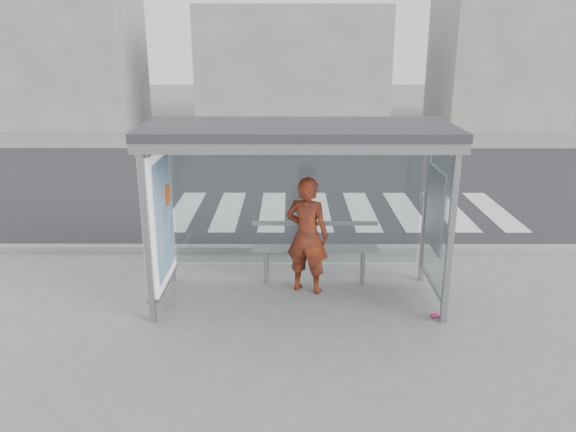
# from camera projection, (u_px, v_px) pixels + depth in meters

# --- Properties ---
(ground) EXTENTS (80.00, 80.00, 0.00)m
(ground) POSITION_uv_depth(u_px,v_px,m) (297.00, 299.00, 8.42)
(ground) COLOR slate
(ground) RESTS_ON ground
(road) EXTENTS (30.00, 10.00, 0.01)m
(road) POSITION_uv_depth(u_px,v_px,m) (294.00, 183.00, 15.09)
(road) COLOR #242426
(road) RESTS_ON ground
(curb) EXTENTS (30.00, 0.18, 0.12)m
(curb) POSITION_uv_depth(u_px,v_px,m) (296.00, 249.00, 10.26)
(curb) COLOR gray
(curb) RESTS_ON ground
(crosswalk) EXTENTS (7.55, 3.00, 0.00)m
(crosswalk) POSITION_uv_depth(u_px,v_px,m) (339.00, 211.00, 12.70)
(crosswalk) COLOR silver
(crosswalk) RESTS_ON ground
(bus_shelter) EXTENTS (4.25, 1.65, 2.62)m
(bus_shelter) POSITION_uv_depth(u_px,v_px,m) (272.00, 169.00, 7.88)
(bus_shelter) COLOR gray
(bus_shelter) RESTS_ON ground
(building_left) EXTENTS (6.00, 5.00, 6.00)m
(building_left) POSITION_uv_depth(u_px,v_px,m) (66.00, 55.00, 24.69)
(building_left) COLOR gray
(building_left) RESTS_ON ground
(building_center) EXTENTS (8.00, 5.00, 5.00)m
(building_center) POSITION_uv_depth(u_px,v_px,m) (292.00, 67.00, 24.81)
(building_center) COLOR gray
(building_center) RESTS_ON ground
(building_right) EXTENTS (5.00, 5.00, 7.00)m
(building_right) POSITION_uv_depth(u_px,v_px,m) (498.00, 43.00, 24.48)
(building_right) COLOR gray
(building_right) RESTS_ON ground
(person) EXTENTS (0.77, 0.64, 1.82)m
(person) POSITION_uv_depth(u_px,v_px,m) (307.00, 235.00, 8.45)
(person) COLOR #C24712
(person) RESTS_ON ground
(bench) EXTENTS (1.96, 0.24, 1.01)m
(bench) POSITION_uv_depth(u_px,v_px,m) (315.00, 248.00, 8.79)
(bench) COLOR gray
(bench) RESTS_ON ground
(soda_can) EXTENTS (0.14, 0.09, 0.07)m
(soda_can) POSITION_uv_depth(u_px,v_px,m) (435.00, 316.00, 7.85)
(soda_can) COLOR #E74482
(soda_can) RESTS_ON ground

